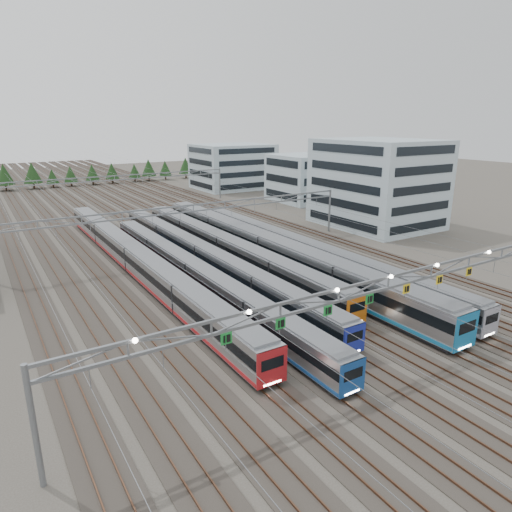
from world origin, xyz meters
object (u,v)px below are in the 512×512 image
train_e (267,248)px  gantry_far (115,182)px  train_d (225,247)px  gantry_near (389,285)px  depot_bldg_mid (303,178)px  depot_bldg_south (377,183)px  train_c (203,255)px  train_f (305,251)px  train_a (135,259)px  train_b (195,274)px  depot_bldg_north (233,166)px  gantry_mid (194,214)px

train_e → gantry_far: size_ratio=1.16×
train_d → gantry_near: 34.51m
depot_bldg_mid → depot_bldg_south: bearing=-99.6°
train_c → gantry_far: gantry_far is taller
train_f → gantry_near: size_ratio=1.03×
depot_bldg_south → depot_bldg_mid: size_ratio=1.38×
gantry_near → gantry_far: size_ratio=1.00×
train_a → train_f: train_a is taller
gantry_far → depot_bldg_mid: (44.51, -15.35, -0.41)m
train_a → train_e: train_e is taller
gantry_near → depot_bldg_south: 55.74m
train_a → depot_bldg_south: 51.21m
train_c → gantry_near: size_ratio=1.10×
train_c → train_d: size_ratio=1.10×
train_d → train_b: bearing=-135.6°
depot_bldg_mid → train_c: bearing=-141.4°
gantry_near → gantry_far: bearing=90.0°
train_f → train_c: bearing=154.3°
train_c → train_f: 14.98m
gantry_far → depot_bldg_south: bearing=-49.3°
gantry_far → train_e: bearing=-83.1°
depot_bldg_north → gantry_near: bearing=-112.0°
train_f → depot_bldg_south: bearing=25.6°
train_d → gantry_far: gantry_far is taller
train_b → train_c: bearing=57.7°
train_b → depot_bldg_south: size_ratio=2.59×
train_a → gantry_far: (11.25, 49.87, 4.29)m
train_d → gantry_mid: 7.77m
train_d → train_e: (4.50, -4.76, 0.27)m
train_a → train_c: train_a is taller
gantry_far → depot_bldg_north: 43.05m
gantry_mid → depot_bldg_north: depot_bldg_north is taller
train_a → gantry_mid: (11.25, 4.87, 4.29)m
train_e → train_f: train_e is taller
train_c → depot_bldg_mid: depot_bldg_mid is taller
train_d → depot_bldg_south: bearing=8.1°
train_a → train_e: bearing=-18.3°
train_a → depot_bldg_north: 83.01m
train_e → depot_bldg_mid: size_ratio=4.10×
train_f → gantry_near: (-11.30, -25.90, 5.08)m
train_c → depot_bldg_south: (41.64, 6.98, 6.58)m
depot_bldg_south → depot_bldg_mid: bearing=80.4°
train_c → gantry_near: gantry_near is taller
train_d → depot_bldg_north: depot_bldg_north is taller
train_c → gantry_mid: bearing=73.8°
train_a → train_e: size_ratio=1.05×
train_c → depot_bldg_south: bearing=9.5°
train_a → gantry_far: size_ratio=1.22×
train_a → depot_bldg_south: bearing=4.6°
train_d → train_e: train_e is taller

